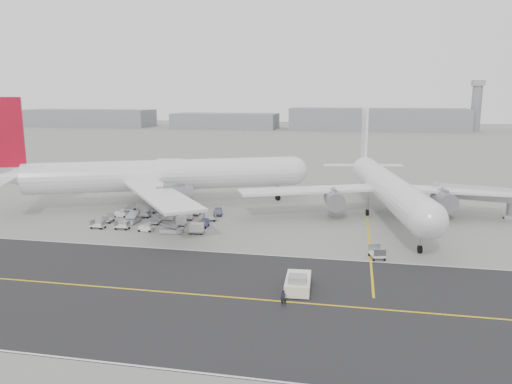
% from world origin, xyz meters
% --- Properties ---
extents(ground, '(700.00, 700.00, 0.00)m').
position_xyz_m(ground, '(0.00, 0.00, 0.00)').
color(ground, gray).
rests_on(ground, ground).
extents(taxiway, '(220.00, 59.00, 0.03)m').
position_xyz_m(taxiway, '(5.02, -17.98, 0.01)').
color(taxiway, '#262629').
rests_on(taxiway, ground).
extents(horizon_buildings, '(520.00, 28.00, 28.00)m').
position_xyz_m(horizon_buildings, '(30.00, 260.00, 0.00)').
color(horizon_buildings, gray).
rests_on(horizon_buildings, ground).
extents(control_tower, '(7.00, 7.00, 31.25)m').
position_xyz_m(control_tower, '(100.00, 265.00, 16.25)').
color(control_tower, gray).
rests_on(control_tower, ground).
extents(airliner_a, '(61.28, 59.94, 22.33)m').
position_xyz_m(airliner_a, '(-12.55, 25.35, 6.42)').
color(airliner_a, white).
rests_on(airliner_a, ground).
extents(airliner_b, '(55.72, 56.76, 19.70)m').
position_xyz_m(airliner_b, '(33.34, 25.54, 5.68)').
color(airliner_b, white).
rests_on(airliner_b, ground).
extents(pushback_tug, '(3.20, 7.94, 2.25)m').
position_xyz_m(pushback_tug, '(21.24, -14.40, 0.93)').
color(pushback_tug, white).
rests_on(pushback_tug, ground).
extents(jet_bridge, '(15.40, 6.35, 5.75)m').
position_xyz_m(jet_bridge, '(49.86, 29.65, 4.01)').
color(jet_bridge, gray).
rests_on(jet_bridge, ground).
extents(gse_cluster, '(25.99, 21.01, 1.85)m').
position_xyz_m(gse_cluster, '(-7.09, 13.02, 0.00)').
color(gse_cluster, '#9E9EA3').
rests_on(gse_cluster, ground).
extents(stray_dolly, '(2.46, 3.23, 1.76)m').
position_xyz_m(stray_dolly, '(30.85, -0.52, 0.00)').
color(stray_dolly, silver).
rests_on(stray_dolly, ground).
extents(ground_crew_a, '(0.76, 0.58, 1.86)m').
position_xyz_m(ground_crew_a, '(20.23, -19.21, 0.93)').
color(ground_crew_a, black).
rests_on(ground_crew_a, ground).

